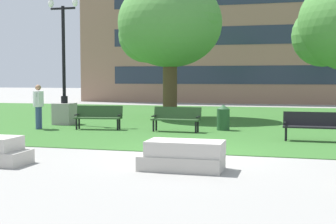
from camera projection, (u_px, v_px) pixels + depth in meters
name	position (u px, v px, depth m)	size (l,w,h in m)	color
ground_plane	(188.00, 154.00, 12.30)	(140.00, 140.00, 0.00)	gray
grass_lawn	(234.00, 120.00, 21.93)	(40.00, 20.00, 0.02)	#336628
concrete_block_left	(183.00, 156.00, 10.13)	(1.81, 0.90, 0.64)	#B2ADA3
park_bench_near_left	(176.00, 118.00, 17.14)	(1.82, 0.61, 0.90)	#284723
park_bench_near_right	(313.00, 124.00, 14.61)	(1.81, 0.55, 0.90)	black
park_bench_far_left	(99.00, 116.00, 17.92)	(1.86, 0.77, 0.90)	#284723
lamp_post_right	(64.00, 99.00, 19.76)	(1.32, 0.80, 5.36)	gray
tree_far_left	(169.00, 25.00, 22.42)	(5.24, 4.99, 6.71)	#4C3823
trash_bin	(223.00, 117.00, 17.61)	(0.49, 0.49, 0.96)	#234C28
person_bystander_near_lawn	(38.00, 104.00, 17.99)	(0.26, 0.70, 1.71)	#384C7A
building_facade_distant	(228.00, 14.00, 35.98)	(24.46, 1.03, 13.84)	#8E6B56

